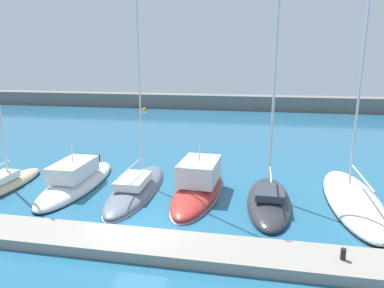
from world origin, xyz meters
name	(u,v)px	position (x,y,z in m)	size (l,w,h in m)	color
ground_plane	(141,230)	(0.00, 0.00, 0.00)	(120.00, 120.00, 0.00)	#236084
dock_pier	(129,243)	(0.00, -1.59, 0.22)	(24.56, 2.19, 0.44)	gray
breakwater_seawall	(227,102)	(0.00, 41.99, 1.10)	(108.00, 3.25, 2.20)	slate
sailboat_sand_nearest	(6,183)	(-9.99, 3.69, 0.36)	(1.79, 6.60, 13.46)	beige
motorboat_white_second	(77,181)	(-5.83, 4.80, 0.35)	(2.78, 8.86, 3.06)	white
sailboat_slate_third	(136,187)	(-1.90, 4.69, 0.30)	(2.60, 8.90, 19.15)	slate
motorboat_red_fourth	(199,185)	(1.84, 5.09, 0.52)	(2.86, 8.51, 3.37)	#B72D28
sailboat_charcoal_fifth	(269,200)	(5.88, 4.18, 0.28)	(2.35, 7.32, 14.26)	#2D2D33
sailboat_ivory_sixth	(353,199)	(10.44, 5.23, 0.23)	(2.85, 10.05, 16.58)	silver
mooring_buoy_orange	(145,110)	(-12.42, 37.89, 0.00)	(0.84, 0.84, 0.84)	orange
dock_bollard	(343,254)	(8.47, -1.59, 0.66)	(0.20, 0.20, 0.44)	black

